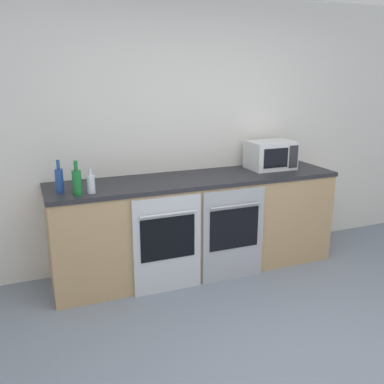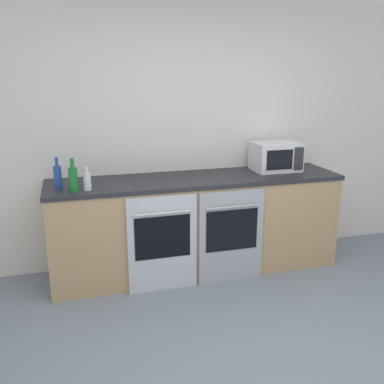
{
  "view_description": "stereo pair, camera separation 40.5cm",
  "coord_description": "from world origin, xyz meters",
  "px_view_note": "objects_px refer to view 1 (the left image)",
  "views": [
    {
      "loc": [
        -1.5,
        -1.79,
        1.88
      ],
      "look_at": [
        -0.04,
        1.84,
        0.79
      ],
      "focal_mm": 40.0,
      "sensor_mm": 36.0,
      "label": 1
    },
    {
      "loc": [
        -1.11,
        -1.92,
        1.88
      ],
      "look_at": [
        -0.04,
        1.84,
        0.79
      ],
      "focal_mm": 40.0,
      "sensor_mm": 36.0,
      "label": 2
    }
  ],
  "objects_px": {
    "microwave": "(270,155)",
    "bottle_green": "(77,182)",
    "oven_left": "(168,244)",
    "bottle_blue": "(59,180)",
    "bottle_clear": "(91,184)",
    "oven_right": "(233,234)"
  },
  "relations": [
    {
      "from": "microwave",
      "to": "bottle_blue",
      "type": "distance_m",
      "value": 2.1
    },
    {
      "from": "oven_right",
      "to": "bottle_green",
      "type": "height_order",
      "value": "bottle_green"
    },
    {
      "from": "microwave",
      "to": "bottle_blue",
      "type": "height_order",
      "value": "microwave"
    },
    {
      "from": "bottle_green",
      "to": "bottle_blue",
      "type": "relative_size",
      "value": 1.03
    },
    {
      "from": "microwave",
      "to": "oven_left",
      "type": "bearing_deg",
      "value": -161.68
    },
    {
      "from": "oven_left",
      "to": "bottle_blue",
      "type": "distance_m",
      "value": 1.06
    },
    {
      "from": "bottle_clear",
      "to": "bottle_green",
      "type": "distance_m",
      "value": 0.12
    },
    {
      "from": "oven_left",
      "to": "bottle_clear",
      "type": "relative_size",
      "value": 4.31
    },
    {
      "from": "oven_left",
      "to": "bottle_green",
      "type": "height_order",
      "value": "bottle_green"
    },
    {
      "from": "bottle_blue",
      "to": "bottle_green",
      "type": "bearing_deg",
      "value": -45.33
    },
    {
      "from": "microwave",
      "to": "bottle_green",
      "type": "bearing_deg",
      "value": -171.81
    },
    {
      "from": "bottle_clear",
      "to": "bottle_blue",
      "type": "relative_size",
      "value": 0.74
    },
    {
      "from": "bottle_clear",
      "to": "bottle_blue",
      "type": "height_order",
      "value": "bottle_blue"
    },
    {
      "from": "oven_left",
      "to": "bottle_blue",
      "type": "relative_size",
      "value": 3.2
    },
    {
      "from": "oven_left",
      "to": "bottle_clear",
      "type": "distance_m",
      "value": 0.84
    },
    {
      "from": "bottle_clear",
      "to": "oven_left",
      "type": "bearing_deg",
      "value": -13.86
    },
    {
      "from": "bottle_green",
      "to": "bottle_blue",
      "type": "distance_m",
      "value": 0.18
    },
    {
      "from": "microwave",
      "to": "bottle_green",
      "type": "xyz_separation_m",
      "value": [
        -1.97,
        -0.28,
        -0.03
      ]
    },
    {
      "from": "bottle_blue",
      "to": "oven_right",
      "type": "bearing_deg",
      "value": -9.98
    },
    {
      "from": "oven_left",
      "to": "oven_right",
      "type": "height_order",
      "value": "same"
    },
    {
      "from": "microwave",
      "to": "bottle_green",
      "type": "relative_size",
      "value": 1.62
    },
    {
      "from": "oven_right",
      "to": "bottle_blue",
      "type": "height_order",
      "value": "bottle_blue"
    }
  ]
}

